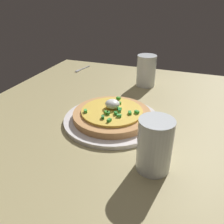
{
  "coord_description": "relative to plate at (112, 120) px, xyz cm",
  "views": [
    {
      "loc": [
        -58.84,
        -23.78,
        38.16
      ],
      "look_at": [
        -1.29,
        -2.95,
        5.43
      ],
      "focal_mm": 37.63,
      "sensor_mm": 36.0,
      "label": 1
    }
  ],
  "objects": [
    {
      "name": "dining_table",
      "position": [
        1.29,
        2.95,
        -1.71
      ],
      "size": [
        108.29,
        88.34,
        2.26
      ],
      "primitive_type": "cube",
      "color": "tan",
      "rests_on": "ground"
    },
    {
      "name": "plate",
      "position": [
        0.0,
        0.0,
        0.0
      ],
      "size": [
        28.84,
        28.84,
        1.17
      ],
      "primitive_type": "cylinder",
      "color": "white",
      "rests_on": "dining_table"
    },
    {
      "name": "pizza",
      "position": [
        0.02,
        0.01,
        1.92
      ],
      "size": [
        23.17,
        23.17,
        5.32
      ],
      "color": "tan",
      "rests_on": "plate"
    },
    {
      "name": "cup_near",
      "position": [
        -16.26,
        -15.54,
        4.82
      ],
      "size": [
        7.57,
        7.57,
        12.3
      ],
      "color": "silver",
      "rests_on": "dining_table"
    },
    {
      "name": "cup_far",
      "position": [
        32.41,
        -2.87,
        5.02
      ],
      "size": [
        7.63,
        7.63,
        12.37
      ],
      "color": "silver",
      "rests_on": "dining_table"
    },
    {
      "name": "fork",
      "position": [
        41.82,
        30.9,
        -0.34
      ],
      "size": [
        10.84,
        3.14,
        0.5
      ],
      "rotation": [
        0.0,
        0.0,
        2.94
      ],
      "color": "#B7B7BC",
      "rests_on": "dining_table"
    }
  ]
}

